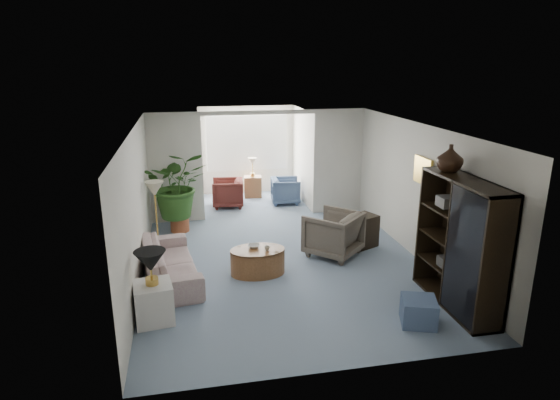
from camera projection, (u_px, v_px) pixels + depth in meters
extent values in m
plane|color=#8198AB|center=(287.00, 268.00, 8.56)|extent=(6.00, 6.00, 0.00)
plane|color=#8198AB|center=(253.00, 203.00, 12.41)|extent=(2.60, 2.60, 0.00)
cube|color=beige|center=(176.00, 169.00, 10.66)|extent=(1.20, 0.12, 2.50)
cube|color=beige|center=(338.00, 162.00, 11.38)|extent=(1.20, 0.12, 2.50)
cube|color=beige|center=(259.00, 113.00, 10.68)|extent=(2.60, 0.12, 0.10)
cube|color=white|center=(247.00, 143.00, 13.03)|extent=(2.20, 0.02, 1.50)
cube|color=white|center=(247.00, 143.00, 13.00)|extent=(2.20, 0.02, 1.50)
cube|color=beige|center=(424.00, 171.00, 8.45)|extent=(0.04, 0.50, 0.40)
imported|color=beige|center=(170.00, 262.00, 8.05)|extent=(1.09, 2.18, 0.61)
cube|color=silver|center=(154.00, 303.00, 6.75)|extent=(0.59, 0.59, 0.57)
cone|color=black|center=(150.00, 261.00, 6.57)|extent=(0.44, 0.44, 0.30)
cone|color=beige|center=(154.00, 189.00, 9.00)|extent=(0.36, 0.36, 0.28)
cylinder|color=#935A35|center=(258.00, 261.00, 8.28)|extent=(1.07, 1.07, 0.45)
imported|color=beige|center=(254.00, 246.00, 8.30)|extent=(0.23, 0.23, 0.05)
imported|color=#B6B09F|center=(267.00, 249.00, 8.14)|extent=(0.10, 0.10, 0.08)
imported|color=#665C50|center=(333.00, 234.00, 9.03)|extent=(1.30, 1.30, 0.85)
cube|color=black|center=(362.00, 231.00, 9.48)|extent=(0.67, 0.61, 0.64)
cube|color=black|center=(460.00, 244.00, 7.02)|extent=(0.47, 1.77, 1.97)
imported|color=black|center=(450.00, 158.00, 7.16)|extent=(0.39, 0.39, 0.41)
cube|color=#4B6081|center=(418.00, 311.00, 6.71)|extent=(0.60, 0.60, 0.38)
cylinder|color=#A0502E|center=(180.00, 224.00, 10.36)|extent=(0.40, 0.40, 0.32)
imported|color=#2B571E|center=(177.00, 184.00, 10.11)|extent=(1.31, 1.14, 1.46)
imported|color=#4B6081|center=(286.00, 191.00, 12.34)|extent=(0.80, 0.78, 0.66)
imported|color=#5C221F|center=(228.00, 193.00, 12.05)|extent=(0.85, 0.83, 0.70)
cube|color=#935A35|center=(253.00, 187.00, 12.92)|extent=(0.50, 0.41, 0.57)
cube|color=#33312E|center=(450.00, 262.00, 7.24)|extent=(0.30, 0.26, 0.16)
cube|color=#2F2A24|center=(475.00, 216.00, 6.53)|extent=(0.30, 0.26, 0.16)
cube|color=#504F4B|center=(449.00, 202.00, 7.17)|extent=(0.30, 0.26, 0.16)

